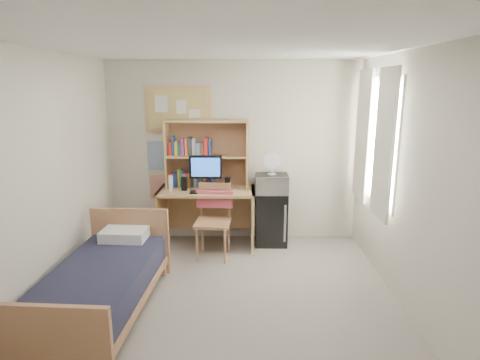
{
  "coord_description": "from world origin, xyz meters",
  "views": [
    {
      "loc": [
        0.14,
        -3.66,
        2.25
      ],
      "look_at": [
        0.1,
        1.2,
        1.1
      ],
      "focal_mm": 30.0,
      "sensor_mm": 36.0,
      "label": 1
    }
  ],
  "objects_px": {
    "desk": "(207,218)",
    "speaker_left": "(184,184)",
    "desk_chair": "(213,222)",
    "bed": "(101,290)",
    "desk_fan": "(272,164)",
    "monitor": "(206,174)",
    "speaker_right": "(228,184)",
    "microwave": "(272,184)",
    "mini_fridge": "(271,218)",
    "bulletin_board": "(178,109)"
  },
  "relations": [
    {
      "from": "speaker_left",
      "to": "microwave",
      "type": "distance_m",
      "value": 1.22
    },
    {
      "from": "mini_fridge",
      "to": "monitor",
      "type": "xyz_separation_m",
      "value": [
        -0.92,
        -0.15,
        0.69
      ]
    },
    {
      "from": "microwave",
      "to": "desk_fan",
      "type": "height_order",
      "value": "desk_fan"
    },
    {
      "from": "desk_chair",
      "to": "mini_fridge",
      "type": "height_order",
      "value": "desk_chair"
    },
    {
      "from": "desk",
      "to": "speaker_left",
      "type": "height_order",
      "value": "speaker_left"
    },
    {
      "from": "microwave",
      "to": "desk_fan",
      "type": "distance_m",
      "value": 0.28
    },
    {
      "from": "desk",
      "to": "microwave",
      "type": "distance_m",
      "value": 1.04
    },
    {
      "from": "speaker_left",
      "to": "desk_chair",
      "type": "bearing_deg",
      "value": -39.38
    },
    {
      "from": "bed",
      "to": "desk_fan",
      "type": "height_order",
      "value": "desk_fan"
    },
    {
      "from": "bulletin_board",
      "to": "mini_fridge",
      "type": "distance_m",
      "value": 2.04
    },
    {
      "from": "bulletin_board",
      "to": "desk_fan",
      "type": "distance_m",
      "value": 1.54
    },
    {
      "from": "desk",
      "to": "bed",
      "type": "relative_size",
      "value": 0.74
    },
    {
      "from": "bulletin_board",
      "to": "microwave",
      "type": "bearing_deg",
      "value": -11.26
    },
    {
      "from": "monitor",
      "to": "microwave",
      "type": "bearing_deg",
      "value": 9.35
    },
    {
      "from": "speaker_right",
      "to": "microwave",
      "type": "height_order",
      "value": "microwave"
    },
    {
      "from": "desk",
      "to": "monitor",
      "type": "relative_size",
      "value": 2.79
    },
    {
      "from": "mini_fridge",
      "to": "microwave",
      "type": "xyz_separation_m",
      "value": [
        -0.0,
        -0.02,
        0.51
      ]
    },
    {
      "from": "desk",
      "to": "desk_chair",
      "type": "xyz_separation_m",
      "value": [
        0.11,
        -0.41,
        0.08
      ]
    },
    {
      "from": "mini_fridge",
      "to": "monitor",
      "type": "distance_m",
      "value": 1.16
    },
    {
      "from": "bulletin_board",
      "to": "speaker_left",
      "type": "xyz_separation_m",
      "value": [
        0.11,
        -0.39,
        -0.99
      ]
    },
    {
      "from": "speaker_left",
      "to": "speaker_right",
      "type": "distance_m",
      "value": 0.6
    },
    {
      "from": "monitor",
      "to": "speaker_right",
      "type": "xyz_separation_m",
      "value": [
        0.3,
        -0.01,
        -0.15
      ]
    },
    {
      "from": "desk_chair",
      "to": "speaker_right",
      "type": "relative_size",
      "value": 5.4
    },
    {
      "from": "desk_chair",
      "to": "microwave",
      "type": "distance_m",
      "value": 1.02
    },
    {
      "from": "desk",
      "to": "desk_fan",
      "type": "relative_size",
      "value": 4.58
    },
    {
      "from": "bed",
      "to": "speaker_left",
      "type": "relative_size",
      "value": 9.86
    },
    {
      "from": "desk_chair",
      "to": "monitor",
      "type": "distance_m",
      "value": 0.68
    },
    {
      "from": "bed",
      "to": "speaker_right",
      "type": "distance_m",
      "value": 2.2
    },
    {
      "from": "microwave",
      "to": "monitor",
      "type": "bearing_deg",
      "value": -171.19
    },
    {
      "from": "speaker_left",
      "to": "speaker_right",
      "type": "xyz_separation_m",
      "value": [
        0.6,
        -0.01,
        -0.0
      ]
    },
    {
      "from": "bed",
      "to": "desk_chair",
      "type": "bearing_deg",
      "value": 56.4
    },
    {
      "from": "monitor",
      "to": "microwave",
      "type": "xyz_separation_m",
      "value": [
        0.91,
        0.13,
        -0.17
      ]
    },
    {
      "from": "desk_chair",
      "to": "microwave",
      "type": "bearing_deg",
      "value": 36.11
    },
    {
      "from": "bulletin_board",
      "to": "desk_chair",
      "type": "xyz_separation_m",
      "value": [
        0.52,
        -0.74,
        -1.43
      ]
    },
    {
      "from": "speaker_left",
      "to": "speaker_right",
      "type": "relative_size",
      "value": 1.01
    },
    {
      "from": "mini_fridge",
      "to": "speaker_right",
      "type": "height_order",
      "value": "speaker_right"
    },
    {
      "from": "desk_chair",
      "to": "speaker_right",
      "type": "bearing_deg",
      "value": 66.52
    },
    {
      "from": "speaker_right",
      "to": "speaker_left",
      "type": "bearing_deg",
      "value": 180.0
    },
    {
      "from": "mini_fridge",
      "to": "bulletin_board",
      "type": "bearing_deg",
      "value": 170.08
    },
    {
      "from": "bed",
      "to": "speaker_right",
      "type": "height_order",
      "value": "speaker_right"
    },
    {
      "from": "bed",
      "to": "desk_fan",
      "type": "relative_size",
      "value": 6.22
    },
    {
      "from": "bed",
      "to": "desk_fan",
      "type": "xyz_separation_m",
      "value": [
        1.83,
        1.85,
        0.93
      ]
    },
    {
      "from": "bed",
      "to": "microwave",
      "type": "bearing_deg",
      "value": 48.59
    },
    {
      "from": "bulletin_board",
      "to": "desk_fan",
      "type": "bearing_deg",
      "value": -11.26
    },
    {
      "from": "microwave",
      "to": "speaker_left",
      "type": "bearing_deg",
      "value": -173.48
    },
    {
      "from": "speaker_left",
      "to": "speaker_right",
      "type": "bearing_deg",
      "value": -0.0
    },
    {
      "from": "desk",
      "to": "mini_fridge",
      "type": "height_order",
      "value": "desk"
    },
    {
      "from": "desk_chair",
      "to": "microwave",
      "type": "xyz_separation_m",
      "value": [
        0.8,
        0.48,
        0.4
      ]
    },
    {
      "from": "bulletin_board",
      "to": "monitor",
      "type": "distance_m",
      "value": 1.02
    },
    {
      "from": "desk",
      "to": "speaker_left",
      "type": "xyz_separation_m",
      "value": [
        -0.3,
        -0.05,
        0.51
      ]
    }
  ]
}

